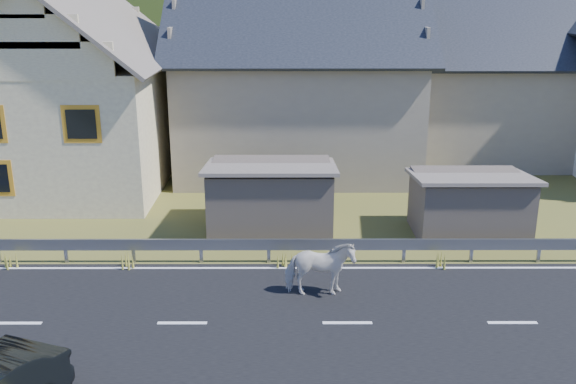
{
  "coord_description": "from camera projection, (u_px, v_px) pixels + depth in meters",
  "views": [
    {
      "loc": [
        -1.47,
        -13.81,
        7.76
      ],
      "look_at": [
        -1.43,
        3.04,
        2.4
      ],
      "focal_mm": 40.0,
      "sensor_mm": 36.0,
      "label": 1
    }
  ],
  "objects": [
    {
      "name": "ground",
      "position": [
        347.0,
        324.0,
        15.52
      ],
      "size": [
        160.0,
        160.0,
        0.0
      ],
      "primitive_type": "plane",
      "color": "#454A1C",
      "rests_on": "ground"
    },
    {
      "name": "road",
      "position": [
        347.0,
        324.0,
        15.51
      ],
      "size": [
        60.0,
        7.0,
        0.04
      ],
      "primitive_type": "cube",
      "color": "black",
      "rests_on": "ground"
    },
    {
      "name": "lane_markings",
      "position": [
        347.0,
        323.0,
        15.5
      ],
      "size": [
        60.0,
        6.6,
        0.01
      ],
      "primitive_type": "cube",
      "color": "silver",
      "rests_on": "road"
    },
    {
      "name": "guardrail",
      "position": [
        337.0,
        245.0,
        18.85
      ],
      "size": [
        28.1,
        0.09,
        0.75
      ],
      "color": "#93969B",
      "rests_on": "ground"
    },
    {
      "name": "shed_left",
      "position": [
        271.0,
        198.0,
        21.37
      ],
      "size": [
        4.3,
        3.3,
        2.4
      ],
      "primitive_type": "cube",
      "color": "#61544B",
      "rests_on": "ground"
    },
    {
      "name": "shed_right",
      "position": [
        469.0,
        205.0,
        20.94
      ],
      "size": [
        3.8,
        2.9,
        2.2
      ],
      "primitive_type": "cube",
      "color": "#61544B",
      "rests_on": "ground"
    },
    {
      "name": "house_cream",
      "position": [
        73.0,
        78.0,
        25.61
      ],
      "size": [
        7.8,
        9.8,
        8.3
      ],
      "color": "beige",
      "rests_on": "ground"
    },
    {
      "name": "house_stone_a",
      "position": [
        297.0,
        63.0,
        28.41
      ],
      "size": [
        10.8,
        9.8,
        8.9
      ],
      "color": "gray",
      "rests_on": "ground"
    },
    {
      "name": "house_stone_b",
      "position": [
        507.0,
        66.0,
        30.46
      ],
      "size": [
        9.8,
        8.8,
        8.1
      ],
      "color": "gray",
      "rests_on": "ground"
    },
    {
      "name": "mountain",
      "position": [
        308.0,
        85.0,
        193.14
      ],
      "size": [
        440.0,
        280.0,
        260.0
      ],
      "primitive_type": "ellipsoid",
      "color": "#1D330E",
      "rests_on": "ground"
    },
    {
      "name": "horse",
      "position": [
        320.0,
        269.0,
        16.69
      ],
      "size": [
        0.9,
        1.84,
        1.52
      ],
      "primitive_type": "imported",
      "rotation": [
        0.0,
        0.0,
        1.61
      ],
      "color": "silver",
      "rests_on": "road"
    }
  ]
}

